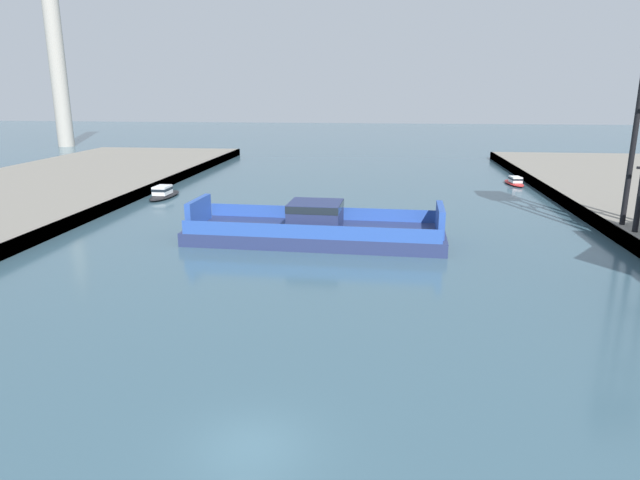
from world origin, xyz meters
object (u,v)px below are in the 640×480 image
Objects in this scene: moored_boat_near_left at (164,193)px; moored_boat_mid_left at (515,182)px; chain_ferry at (315,229)px; smokestack_distant_a at (57,60)px.

moored_boat_mid_left is (42.95, 14.25, -0.11)m from moored_boat_near_left.
moored_boat_near_left is (-20.11, 17.37, -0.49)m from chain_ferry.
moored_boat_mid_left is at bearing 54.16° from chain_ferry.
moored_boat_mid_left is 99.56m from smokestack_distant_a.
chain_ferry is 39.01m from moored_boat_mid_left.
chain_ferry is 100.40m from smokestack_distant_a.
smokestack_distant_a is (-45.20, 56.87, 17.93)m from moored_boat_near_left.
moored_boat_near_left is at bearing -51.52° from smokestack_distant_a.
chain_ferry is 3.68× the size of moored_boat_mid_left.
chain_ferry is at bearing -125.84° from moored_boat_mid_left.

